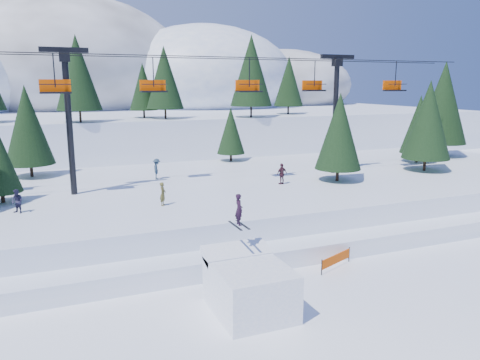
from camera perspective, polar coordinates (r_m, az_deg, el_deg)
name	(u,v)px	position (r m, az deg, el deg)	size (l,w,h in m)	color
ground	(308,314)	(22.47, 8.33, -15.87)	(160.00, 160.00, 0.00)	white
mid_shelf	(194,199)	(37.66, -5.62, -2.36)	(70.00, 22.00, 2.50)	white
berm	(242,247)	(28.82, 0.21, -8.20)	(70.00, 6.00, 1.10)	white
mountain_ridge	(77,88)	(90.52, -19.25, 10.59)	(119.00, 60.68, 26.46)	white
jump_kicker	(249,286)	(22.07, 1.11, -12.77)	(3.28, 4.47, 5.24)	white
chairlift	(212,97)	(37.11, -3.40, 10.07)	(46.00, 3.21, 10.28)	black
conifer_stand	(265,123)	(39.95, 3.07, 6.93)	(64.11, 16.80, 10.24)	black
distant_skiers	(230,170)	(38.69, -1.24, 1.22)	(28.77, 10.22, 1.73)	#1D3931
banner_near	(336,259)	(27.55, 11.62, -9.42)	(2.63, 1.16, 0.90)	black
banner_far	(407,238)	(32.34, 19.64, -6.68)	(2.65, 1.13, 0.90)	black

